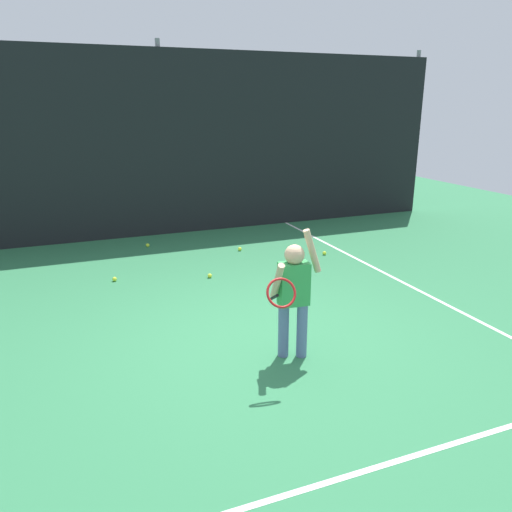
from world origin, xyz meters
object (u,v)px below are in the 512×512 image
object	(u,v)px
tennis_player	(293,291)
tennis_ball_5	(278,284)
tennis_ball_1	(210,276)
tennis_ball_3	(324,253)
tennis_ball_4	(115,279)
tennis_ball_6	(240,249)
tennis_ball_0	(148,245)

from	to	relation	value
tennis_player	tennis_ball_5	bearing A→B (deg)	75.27
tennis_ball_1	tennis_ball_3	xyz separation A→B (m)	(2.19, 0.40, 0.00)
tennis_ball_4	tennis_player	bearing A→B (deg)	-64.37
tennis_ball_3	tennis_ball_6	bearing A→B (deg)	148.63
tennis_ball_0	tennis_ball_6	xyz separation A→B (m)	(1.48, -0.86, 0.00)
tennis_ball_3	tennis_ball_5	size ratio (longest dim) A/B	1.00
tennis_ball_1	tennis_ball_3	bearing A→B (deg)	10.25
tennis_player	tennis_ball_5	xyz separation A→B (m)	(0.71, 1.92, -0.69)
tennis_ball_1	tennis_ball_3	world-z (taller)	same
tennis_player	tennis_ball_0	bearing A→B (deg)	103.76
tennis_ball_0	tennis_ball_4	distance (m)	1.83
tennis_ball_0	tennis_ball_4	bearing A→B (deg)	-115.06
tennis_ball_1	tennis_ball_6	world-z (taller)	same
tennis_ball_3	tennis_ball_4	xyz separation A→B (m)	(-3.54, -0.02, 0.00)
tennis_ball_0	tennis_ball_5	bearing A→B (deg)	-63.32
tennis_ball_0	tennis_ball_3	bearing A→B (deg)	-30.63
tennis_ball_1	tennis_ball_3	size ratio (longest dim) A/B	1.00
tennis_ball_1	tennis_ball_3	distance (m)	2.22
tennis_ball_4	tennis_ball_5	distance (m)	2.43
tennis_ball_4	tennis_ball_5	bearing A→B (deg)	-27.02
tennis_ball_0	tennis_ball_1	world-z (taller)	same
tennis_ball_0	tennis_ball_1	distance (m)	2.11
tennis_ball_0	tennis_ball_6	distance (m)	1.71
tennis_ball_6	tennis_ball_4	bearing A→B (deg)	-160.47
tennis_ball_5	tennis_ball_3	bearing A→B (deg)	39.21
tennis_player	tennis_ball_1	world-z (taller)	tennis_player
tennis_ball_4	tennis_ball_5	size ratio (longest dim) A/B	1.00
tennis_ball_0	tennis_ball_1	size ratio (longest dim) A/B	1.00
tennis_ball_4	tennis_ball_5	world-z (taller)	same
tennis_player	tennis_ball_1	distance (m)	2.74
tennis_player	tennis_ball_0	size ratio (longest dim) A/B	20.46
tennis_ball_4	tennis_ball_0	bearing A→B (deg)	64.94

